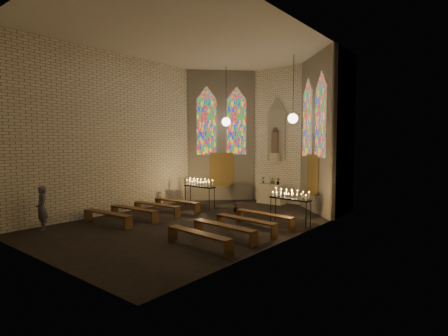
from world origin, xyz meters
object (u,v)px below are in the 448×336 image
(votive_stand_right, at_px, (290,196))
(visitor, at_px, (42,208))
(altar, at_px, (271,194))
(aisle_flower_pot, at_px, (236,207))
(votive_stand_left, at_px, (199,184))

(votive_stand_right, height_order, visitor, visitor)
(altar, xyz_separation_m, aisle_flower_pot, (-0.04, -2.96, -0.28))
(altar, xyz_separation_m, votive_stand_right, (3.00, -3.57, 0.57))
(votive_stand_left, relative_size, votive_stand_right, 1.05)
(votive_stand_right, xyz_separation_m, visitor, (-6.42, -6.39, -0.28))
(altar, distance_m, votive_stand_right, 4.69)
(aisle_flower_pot, xyz_separation_m, votive_stand_left, (-2.03, -0.23, 0.91))
(altar, bearing_deg, aisle_flower_pot, -90.86)
(votive_stand_left, distance_m, visitor, 6.91)
(altar, relative_size, visitor, 0.88)
(votive_stand_left, xyz_separation_m, votive_stand_right, (5.08, -0.37, -0.05))
(altar, xyz_separation_m, visitor, (-3.42, -9.96, 0.29))
(votive_stand_left, bearing_deg, altar, 60.93)
(votive_stand_left, bearing_deg, aisle_flower_pot, 10.47)
(altar, height_order, votive_stand_left, votive_stand_left)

